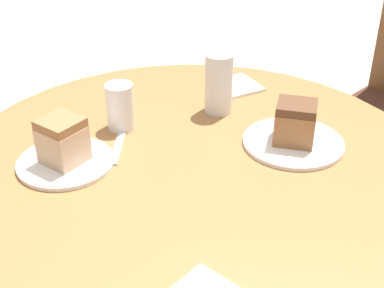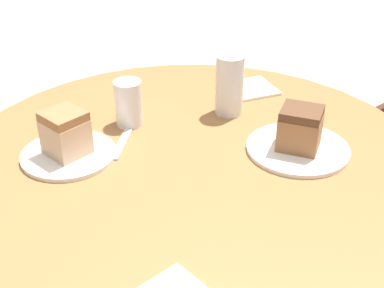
% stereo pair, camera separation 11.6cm
% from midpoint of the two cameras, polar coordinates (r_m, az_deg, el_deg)
% --- Properties ---
extents(table, '(1.10, 1.10, 0.70)m').
position_cam_midpoint_polar(table, '(1.29, -2.61, -8.46)').
color(table, '#9E6B3D').
rests_on(table, ground_plane).
extents(plate_near, '(0.21, 0.21, 0.01)m').
position_cam_midpoint_polar(plate_near, '(1.21, -16.03, -1.97)').
color(plate_near, white).
rests_on(plate_near, table).
extents(plate_far, '(0.23, 0.23, 0.01)m').
position_cam_midpoint_polar(plate_far, '(1.25, 8.14, 0.09)').
color(plate_far, white).
rests_on(plate_far, table).
extents(cake_slice_near, '(0.09, 0.09, 0.10)m').
position_cam_midpoint_polar(cake_slice_near, '(1.18, -16.41, 0.28)').
color(cake_slice_near, beige).
rests_on(cake_slice_near, plate_near).
extents(cake_slice_far, '(0.12, 0.12, 0.10)m').
position_cam_midpoint_polar(cake_slice_far, '(1.22, 8.32, 2.22)').
color(cake_slice_far, '#9E6B42').
rests_on(cake_slice_far, plate_far).
extents(glass_lemonade, '(0.07, 0.07, 0.11)m').
position_cam_midpoint_polar(glass_lemonade, '(1.31, -10.20, 3.60)').
color(glass_lemonade, beige).
rests_on(glass_lemonade, table).
extents(glass_water, '(0.07, 0.07, 0.16)m').
position_cam_midpoint_polar(glass_water, '(1.36, 0.40, 6.12)').
color(glass_water, silver).
rests_on(glass_water, table).
extents(fork, '(0.12, 0.13, 0.00)m').
position_cam_midpoint_polar(fork, '(1.25, -10.51, -0.29)').
color(fork, silver).
rests_on(fork, table).
extents(napkin_side, '(0.16, 0.16, 0.01)m').
position_cam_midpoint_polar(napkin_side, '(1.52, 2.45, 6.14)').
color(napkin_side, white).
rests_on(napkin_side, table).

